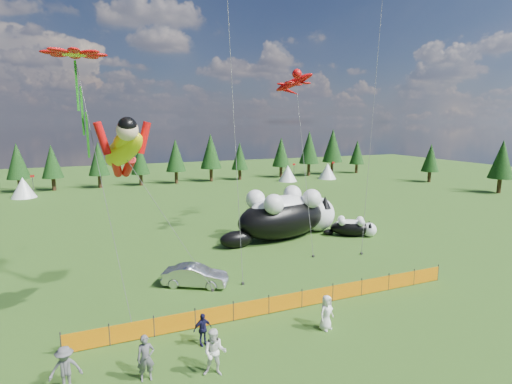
# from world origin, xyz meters

# --- Properties ---
(ground) EXTENTS (160.00, 160.00, 0.00)m
(ground) POSITION_xyz_m (0.00, 0.00, 0.00)
(ground) COLOR #133609
(ground) RESTS_ON ground
(safety_fence) EXTENTS (22.06, 0.06, 1.10)m
(safety_fence) POSITION_xyz_m (0.00, -3.00, 0.50)
(safety_fence) COLOR #262626
(safety_fence) RESTS_ON ground
(tree_line) EXTENTS (90.00, 4.00, 8.00)m
(tree_line) POSITION_xyz_m (0.00, 45.00, 4.00)
(tree_line) COLOR black
(tree_line) RESTS_ON ground
(festival_tents) EXTENTS (50.00, 3.20, 2.80)m
(festival_tents) POSITION_xyz_m (11.00, 40.00, 1.40)
(festival_tents) COLOR white
(festival_tents) RESTS_ON ground
(cat_large) EXTENTS (11.93, 6.12, 4.35)m
(cat_large) POSITION_xyz_m (6.49, 9.65, 2.07)
(cat_large) COLOR black
(cat_large) RESTS_ON ground
(cat_small) EXTENTS (4.31, 3.27, 1.72)m
(cat_small) POSITION_xyz_m (12.11, 7.68, 0.82)
(cat_small) COLOR black
(cat_small) RESTS_ON ground
(car) EXTENTS (4.21, 3.19, 1.33)m
(car) POSITION_xyz_m (-3.70, 2.17, 0.66)
(car) COLOR #BCBCC1
(car) RESTS_ON ground
(spectator_a) EXTENTS (0.71, 0.48, 1.89)m
(spectator_a) POSITION_xyz_m (-7.77, -6.17, 0.95)
(spectator_a) COLOR #55555A
(spectator_a) RESTS_ON ground
(spectator_b) EXTENTS (1.11, 0.91, 1.98)m
(spectator_b) POSITION_xyz_m (-5.16, -6.91, 0.99)
(spectator_b) COLOR white
(spectator_b) RESTS_ON ground
(spectator_c) EXTENTS (0.97, 0.61, 1.54)m
(spectator_c) POSITION_xyz_m (-5.03, -4.55, 0.77)
(spectator_c) COLOR #16153B
(spectator_c) RESTS_ON ground
(spectator_d) EXTENTS (1.19, 0.63, 1.83)m
(spectator_d) POSITION_xyz_m (-10.67, -5.71, 0.91)
(spectator_d) COLOR #55555A
(spectator_d) RESTS_ON ground
(spectator_e) EXTENTS (1.00, 0.80, 1.77)m
(spectator_e) POSITION_xyz_m (0.97, -5.53, 0.88)
(spectator_e) COLOR white
(spectator_e) RESTS_ON ground
(superhero_kite) EXTENTS (7.33, 5.16, 11.18)m
(superhero_kite) POSITION_xyz_m (-7.72, -0.09, 8.76)
(superhero_kite) COLOR #D8D00B
(superhero_kite) RESTS_ON ground
(gecko_kite) EXTENTS (5.33, 10.29, 15.49)m
(gecko_kite) POSITION_xyz_m (7.83, 11.31, 13.58)
(gecko_kite) COLOR red
(gecko_kite) RESTS_ON ground
(flower_kite) EXTENTS (3.40, 3.47, 13.51)m
(flower_kite) POSITION_xyz_m (-9.64, 0.21, 13.13)
(flower_kite) COLOR red
(flower_kite) RESTS_ON ground
(diamond_kite_b) EXTENTS (4.78, 4.92, 21.80)m
(diamond_kite_b) POSITION_xyz_m (13.71, 7.23, 19.42)
(diamond_kite_b) COLOR #0DA1A3
(diamond_kite_b) RESTS_ON ground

